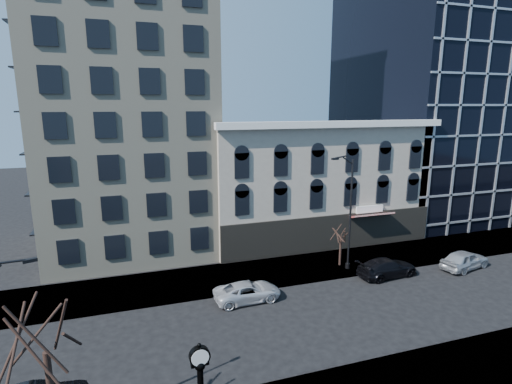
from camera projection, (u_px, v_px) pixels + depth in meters
name	position (u px, v px, depth m)	size (l,w,h in m)	color
ground	(246.00, 331.00, 25.03)	(160.00, 160.00, 0.00)	black
sidewalk_far	(217.00, 279.00, 32.44)	(160.00, 6.00, 0.12)	gray
cream_tower	(121.00, 45.00, 36.55)	(15.90, 15.40, 42.50)	#BFB599
victorian_row	(311.00, 181.00, 42.16)	(22.60, 11.19, 12.50)	#B1A492
glass_office	(436.00, 104.00, 51.22)	(20.00, 20.15, 28.00)	black
street_lamp_far	(345.00, 183.00, 32.45)	(2.57, 0.79, 10.01)	black
bare_tree_near	(42.00, 322.00, 13.70)	(4.99, 4.99, 8.57)	#332019
bare_tree_far	(341.00, 230.00, 34.48)	(2.48, 2.48, 4.27)	#332019
car_far_a	(248.00, 292.00, 28.87)	(2.25, 4.88, 1.36)	silver
car_far_b	(387.00, 268.00, 32.94)	(2.14, 5.25, 1.52)	black
car_far_c	(464.00, 260.00, 34.47)	(1.93, 4.80, 1.63)	#A5A8AD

